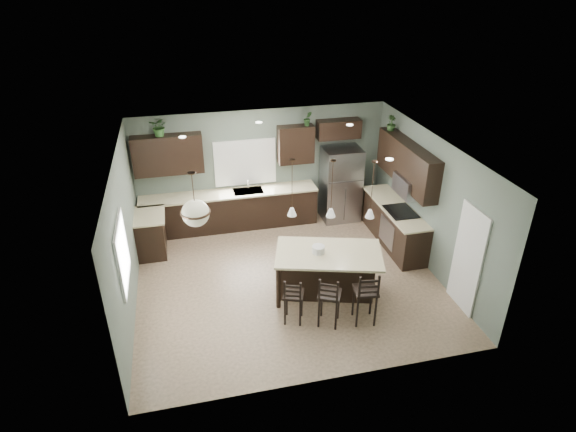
{
  "coord_description": "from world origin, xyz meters",
  "views": [
    {
      "loc": [
        -1.85,
        -7.9,
        5.79
      ],
      "look_at": [
        0.1,
        0.4,
        1.25
      ],
      "focal_mm": 30.0,
      "sensor_mm": 36.0,
      "label": 1
    }
  ],
  "objects_px": {
    "bar_stool_center": "(329,299)",
    "bar_stool_right": "(365,296)",
    "refrigerator": "(341,184)",
    "serving_dish": "(318,249)",
    "bar_stool_left": "(293,299)",
    "plant_back_left": "(159,127)",
    "kitchen_island": "(328,273)"
  },
  "relations": [
    {
      "from": "refrigerator",
      "to": "plant_back_left",
      "type": "height_order",
      "value": "plant_back_left"
    },
    {
      "from": "refrigerator",
      "to": "bar_stool_right",
      "type": "relative_size",
      "value": 1.69
    },
    {
      "from": "refrigerator",
      "to": "plant_back_left",
      "type": "bearing_deg",
      "value": 176.87
    },
    {
      "from": "kitchen_island",
      "to": "plant_back_left",
      "type": "distance_m",
      "value": 4.81
    },
    {
      "from": "bar_stool_left",
      "to": "bar_stool_center",
      "type": "relative_size",
      "value": 0.91
    },
    {
      "from": "bar_stool_right",
      "to": "plant_back_left",
      "type": "distance_m",
      "value": 5.66
    },
    {
      "from": "bar_stool_center",
      "to": "plant_back_left",
      "type": "distance_m",
      "value": 5.26
    },
    {
      "from": "kitchen_island",
      "to": "refrigerator",
      "type": "bearing_deg",
      "value": 83.61
    },
    {
      "from": "refrigerator",
      "to": "serving_dish",
      "type": "xyz_separation_m",
      "value": [
        -1.43,
        -2.89,
        0.07
      ]
    },
    {
      "from": "bar_stool_left",
      "to": "plant_back_left",
      "type": "height_order",
      "value": "plant_back_left"
    },
    {
      "from": "bar_stool_center",
      "to": "bar_stool_left",
      "type": "bearing_deg",
      "value": -173.04
    },
    {
      "from": "bar_stool_center",
      "to": "bar_stool_right",
      "type": "height_order",
      "value": "bar_stool_right"
    },
    {
      "from": "serving_dish",
      "to": "bar_stool_center",
      "type": "relative_size",
      "value": 0.23
    },
    {
      "from": "kitchen_island",
      "to": "bar_stool_right",
      "type": "relative_size",
      "value": 1.81
    },
    {
      "from": "kitchen_island",
      "to": "serving_dish",
      "type": "xyz_separation_m",
      "value": [
        -0.19,
        0.06,
        0.53
      ]
    },
    {
      "from": "kitchen_island",
      "to": "plant_back_left",
      "type": "bearing_deg",
      "value": 148.88
    },
    {
      "from": "plant_back_left",
      "to": "kitchen_island",
      "type": "bearing_deg",
      "value": -47.48
    },
    {
      "from": "bar_stool_left",
      "to": "bar_stool_right",
      "type": "bearing_deg",
      "value": 6.61
    },
    {
      "from": "plant_back_left",
      "to": "bar_stool_left",
      "type": "bearing_deg",
      "value": -61.63
    },
    {
      "from": "refrigerator",
      "to": "plant_back_left",
      "type": "relative_size",
      "value": 4.27
    },
    {
      "from": "bar_stool_left",
      "to": "plant_back_left",
      "type": "relative_size",
      "value": 2.2
    },
    {
      "from": "kitchen_island",
      "to": "serving_dish",
      "type": "height_order",
      "value": "serving_dish"
    },
    {
      "from": "serving_dish",
      "to": "bar_stool_left",
      "type": "height_order",
      "value": "serving_dish"
    },
    {
      "from": "bar_stool_left",
      "to": "bar_stool_right",
      "type": "relative_size",
      "value": 0.87
    },
    {
      "from": "bar_stool_right",
      "to": "bar_stool_left",
      "type": "bearing_deg",
      "value": 174.58
    },
    {
      "from": "bar_stool_left",
      "to": "plant_back_left",
      "type": "distance_m",
      "value": 4.84
    },
    {
      "from": "serving_dish",
      "to": "bar_stool_center",
      "type": "distance_m",
      "value": 1.03
    },
    {
      "from": "kitchen_island",
      "to": "bar_stool_left",
      "type": "height_order",
      "value": "bar_stool_left"
    },
    {
      "from": "serving_dish",
      "to": "bar_stool_right",
      "type": "height_order",
      "value": "bar_stool_right"
    },
    {
      "from": "refrigerator",
      "to": "bar_stool_left",
      "type": "distance_m",
      "value": 4.17
    },
    {
      "from": "refrigerator",
      "to": "bar_stool_left",
      "type": "relative_size",
      "value": 1.94
    },
    {
      "from": "kitchen_island",
      "to": "bar_stool_left",
      "type": "xyz_separation_m",
      "value": [
        -0.84,
        -0.65,
        0.01
      ]
    }
  ]
}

